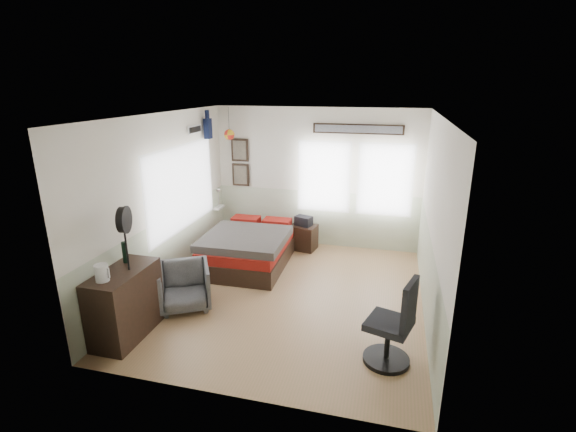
{
  "coord_description": "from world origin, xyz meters",
  "views": [
    {
      "loc": [
        1.42,
        -5.56,
        3.11
      ],
      "look_at": [
        -0.1,
        0.4,
        1.15
      ],
      "focal_mm": 26.0,
      "sensor_mm": 36.0,
      "label": 1
    }
  ],
  "objects_px": {
    "armchair": "(185,286)",
    "nightstand": "(303,237)",
    "task_chair": "(394,330)",
    "bed": "(249,248)",
    "dresser": "(125,303)"
  },
  "relations": [
    {
      "from": "nightstand",
      "to": "task_chair",
      "type": "distance_m",
      "value": 3.64
    },
    {
      "from": "bed",
      "to": "armchair",
      "type": "bearing_deg",
      "value": -103.77
    },
    {
      "from": "bed",
      "to": "dresser",
      "type": "distance_m",
      "value": 2.64
    },
    {
      "from": "nightstand",
      "to": "task_chair",
      "type": "height_order",
      "value": "task_chair"
    },
    {
      "from": "nightstand",
      "to": "task_chair",
      "type": "xyz_separation_m",
      "value": [
        1.74,
        -3.19,
        0.2
      ]
    },
    {
      "from": "armchair",
      "to": "task_chair",
      "type": "relative_size",
      "value": 0.66
    },
    {
      "from": "dresser",
      "to": "task_chair",
      "type": "relative_size",
      "value": 0.93
    },
    {
      "from": "dresser",
      "to": "armchair",
      "type": "distance_m",
      "value": 0.92
    },
    {
      "from": "dresser",
      "to": "task_chair",
      "type": "height_order",
      "value": "task_chair"
    },
    {
      "from": "dresser",
      "to": "nightstand",
      "type": "height_order",
      "value": "dresser"
    },
    {
      "from": "armchair",
      "to": "nightstand",
      "type": "xyz_separation_m",
      "value": [
        1.18,
        2.6,
        -0.08
      ]
    },
    {
      "from": "armchair",
      "to": "dresser",
      "type": "bearing_deg",
      "value": -143.43
    },
    {
      "from": "bed",
      "to": "armchair",
      "type": "height_order",
      "value": "armchair"
    },
    {
      "from": "armchair",
      "to": "task_chair",
      "type": "height_order",
      "value": "task_chair"
    },
    {
      "from": "nightstand",
      "to": "dresser",
      "type": "bearing_deg",
      "value": -104.13
    }
  ]
}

